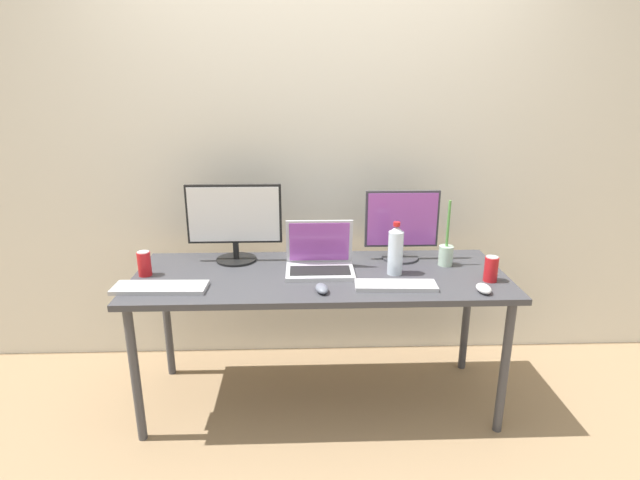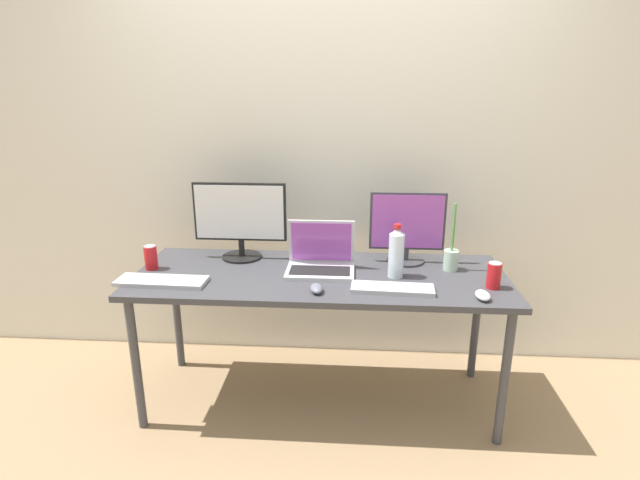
% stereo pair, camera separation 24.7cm
% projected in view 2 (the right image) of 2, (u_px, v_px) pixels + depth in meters
% --- Properties ---
extents(ground_plane, '(16.00, 16.00, 0.00)m').
position_uv_depth(ground_plane, '(320.00, 399.00, 2.75)').
color(ground_plane, '#9E7F5B').
extents(wall_back, '(7.00, 0.08, 2.60)m').
position_uv_depth(wall_back, '(327.00, 148.00, 2.92)').
color(wall_back, silver).
rests_on(wall_back, ground).
extents(work_desk, '(1.88, 0.70, 0.74)m').
position_uv_depth(work_desk, '(320.00, 285.00, 2.55)').
color(work_desk, '#424247').
rests_on(work_desk, ground).
extents(monitor_left, '(0.50, 0.22, 0.42)m').
position_uv_depth(monitor_left, '(240.00, 218.00, 2.70)').
color(monitor_left, black).
rests_on(monitor_left, work_desk).
extents(monitor_center, '(0.40, 0.20, 0.38)m').
position_uv_depth(monitor_center, '(407.00, 227.00, 2.64)').
color(monitor_center, '#38383D').
rests_on(monitor_center, work_desk).
extents(laptop_silver, '(0.34, 0.25, 0.26)m').
position_uv_depth(laptop_silver, '(321.00, 260.00, 2.56)').
color(laptop_silver, silver).
rests_on(laptop_silver, work_desk).
extents(keyboard_main, '(0.39, 0.14, 0.02)m').
position_uv_depth(keyboard_main, '(392.00, 288.00, 2.32)').
color(keyboard_main, '#B2B2B7').
rests_on(keyboard_main, work_desk).
extents(keyboard_aux, '(0.44, 0.16, 0.02)m').
position_uv_depth(keyboard_aux, '(162.00, 281.00, 2.41)').
color(keyboard_aux, '#B2B2B7').
rests_on(keyboard_aux, work_desk).
extents(mouse_by_keyboard, '(0.07, 0.11, 0.04)m').
position_uv_depth(mouse_by_keyboard, '(483.00, 295.00, 2.23)').
color(mouse_by_keyboard, silver).
rests_on(mouse_by_keyboard, work_desk).
extents(mouse_by_laptop, '(0.07, 0.11, 0.04)m').
position_uv_depth(mouse_by_laptop, '(316.00, 288.00, 2.31)').
color(mouse_by_laptop, slate).
rests_on(mouse_by_laptop, work_desk).
extents(water_bottle, '(0.08, 0.08, 0.27)m').
position_uv_depth(water_bottle, '(396.00, 253.00, 2.46)').
color(water_bottle, silver).
rests_on(water_bottle, work_desk).
extents(soda_can_near_keyboard, '(0.07, 0.07, 0.13)m').
position_uv_depth(soda_can_near_keyboard, '(151.00, 257.00, 2.58)').
color(soda_can_near_keyboard, red).
rests_on(soda_can_near_keyboard, work_desk).
extents(soda_can_by_laptop, '(0.07, 0.07, 0.13)m').
position_uv_depth(soda_can_by_laptop, '(494.00, 275.00, 2.34)').
color(soda_can_by_laptop, red).
rests_on(soda_can_by_laptop, work_desk).
extents(bamboo_vase, '(0.08, 0.08, 0.35)m').
position_uv_depth(bamboo_vase, '(451.00, 258.00, 2.57)').
color(bamboo_vase, '#B2D1B7').
rests_on(bamboo_vase, work_desk).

